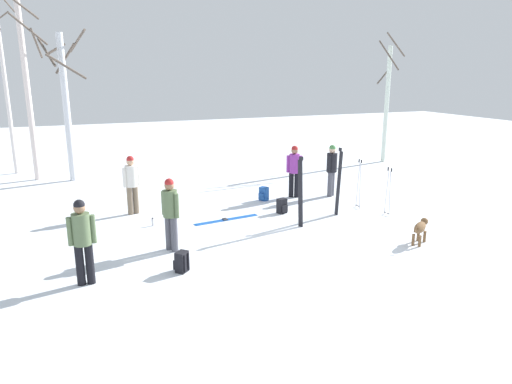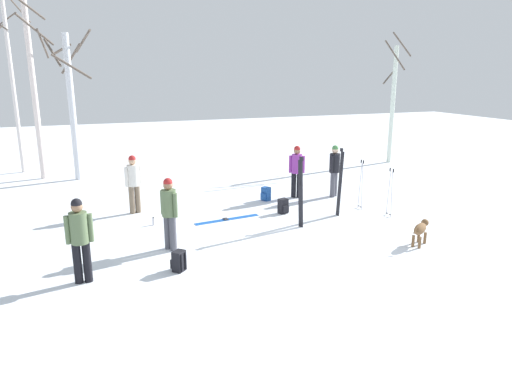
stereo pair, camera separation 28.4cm
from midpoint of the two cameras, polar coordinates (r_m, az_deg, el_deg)
name	(u,v)px [view 1 (the left image)]	position (r m, az deg, el deg)	size (l,w,h in m)	color
ground_plane	(298,255)	(10.71, 4.34, -7.65)	(60.00, 60.00, 0.00)	white
person_0	(294,168)	(15.25, 4.17, 2.95)	(0.47, 0.34, 1.72)	black
person_1	(170,210)	(10.82, -11.16, -2.16)	(0.34, 0.45, 1.72)	#4C4C56
person_2	(82,237)	(9.58, -21.28, -5.11)	(0.52, 0.34, 1.72)	black
person_3	(332,167)	(15.54, 8.72, 3.03)	(0.44, 0.35, 1.72)	#4C4C56
person_4	(132,181)	(13.90, -15.53, 1.30)	(0.50, 0.34, 1.72)	#72604C
dog	(420,228)	(11.87, 18.81, -4.18)	(0.78, 0.52, 0.57)	brown
ski_pair_planted_0	(300,192)	(12.32, 4.79, -0.05)	(0.12, 0.17, 1.91)	black
ski_pair_planted_1	(339,182)	(13.43, 9.48, 1.18)	(0.05, 0.23, 1.97)	black
ski_pair_lying_0	(226,220)	(13.11, -4.26, -3.39)	(1.93, 0.42, 0.05)	blue
ski_poles_0	(359,182)	(14.32, 11.93, 1.15)	(0.07, 0.22, 1.50)	#B2B2BC
ski_poles_1	(388,190)	(13.78, 15.31, 0.22)	(0.07, 0.25, 1.40)	#B2B2BC
backpack_0	(264,194)	(14.99, 0.41, -0.24)	(0.34, 0.32, 0.44)	#1E4C99
backpack_1	(282,206)	(13.66, 2.60, -1.73)	(0.30, 0.32, 0.44)	black
backpack_2	(182,262)	(9.90, -9.90, -8.42)	(0.34, 0.34, 0.44)	black
water_bottle_0	(153,222)	(12.90, -13.12, -3.60)	(0.07, 0.07, 0.22)	silver
birch_tree_1	(5,84)	(21.06, -28.65, 11.48)	(1.87, 1.54, 6.77)	silver
birch_tree_2	(27,83)	(19.41, -26.56, 11.81)	(1.15, 1.29, 6.96)	silver
birch_tree_3	(66,102)	(18.78, -22.60, 10.11)	(1.65, 1.69, 5.50)	silver
birch_tree_4	(387,102)	(21.93, 15.34, 10.62)	(1.06, 1.10, 5.63)	silver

